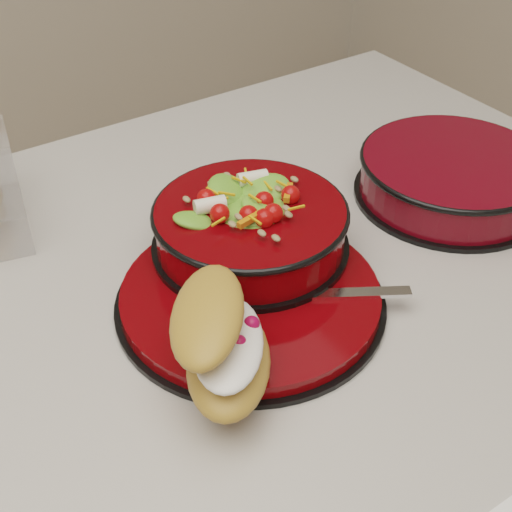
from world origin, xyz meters
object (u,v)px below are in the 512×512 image
dinner_plate (252,297)px  extra_bowl (452,175)px  fork (310,295)px  salad_bowl (250,221)px  croissant (224,341)px

dinner_plate → extra_bowl: size_ratio=1.17×
dinner_plate → fork: size_ratio=1.62×
dinner_plate → fork: (0.04, -0.04, 0.01)m
salad_bowl → croissant: bearing=-130.3°
dinner_plate → salad_bowl: 0.08m
croissant → dinner_plate: bearing=-10.5°
salad_bowl → croissant: (-0.12, -0.14, 0.00)m
croissant → extra_bowl: size_ratio=0.70×
dinner_plate → salad_bowl: size_ratio=1.29×
croissant → extra_bowl: croissant is taller
croissant → extra_bowl: bearing=-39.5°
dinner_plate → croissant: 0.12m
croissant → fork: croissant is taller
fork → extra_bowl: bearing=-44.1°
salad_bowl → extra_bowl: salad_bowl is taller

